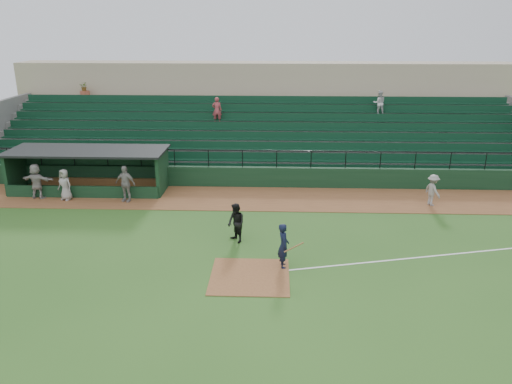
{
  "coord_description": "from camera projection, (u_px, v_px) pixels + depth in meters",
  "views": [
    {
      "loc": [
        0.91,
        -17.98,
        9.11
      ],
      "look_at": [
        0.0,
        5.0,
        1.4
      ],
      "focal_mm": 35.02,
      "sensor_mm": 36.0,
      "label": 1
    }
  ],
  "objects": [
    {
      "name": "dugout_player_c",
      "position": [
        36.0,
        181.0,
        27.29
      ],
      "size": [
        1.87,
        0.81,
        1.95
      ],
      "primitive_type": "imported",
      "rotation": [
        0.0,
        0.0,
        3.01
      ],
      "color": "#A19C97",
      "rests_on": "warning_track"
    },
    {
      "name": "dugout_player_b",
      "position": [
        65.0,
        185.0,
        27.07
      ],
      "size": [
        0.98,
        0.81,
        1.72
      ],
      "primitive_type": "imported",
      "rotation": [
        0.0,
        0.0,
        -0.37
      ],
      "color": "#9A9590",
      "rests_on": "warning_track"
    },
    {
      "name": "batter_at_plate",
      "position": [
        284.0,
        246.0,
        19.5
      ],
      "size": [
        1.05,
        0.73,
        1.84
      ],
      "color": "black",
      "rests_on": "ground"
    },
    {
      "name": "warning_track",
      "position": [
        258.0,
        199.0,
        27.54
      ],
      "size": [
        40.0,
        4.0,
        0.03
      ],
      "primitive_type": "cube",
      "color": "brown",
      "rests_on": "ground"
    },
    {
      "name": "ground",
      "position": [
        251.0,
        265.0,
        19.97
      ],
      "size": [
        90.0,
        90.0,
        0.0
      ],
      "primitive_type": "plane",
      "color": "#2A541B",
      "rests_on": "ground"
    },
    {
      "name": "stadium_structure",
      "position": [
        262.0,
        128.0,
        34.83
      ],
      "size": [
        38.0,
        13.08,
        6.4
      ],
      "color": "black",
      "rests_on": "ground"
    },
    {
      "name": "dugout",
      "position": [
        92.0,
        166.0,
        28.97
      ],
      "size": [
        8.9,
        3.2,
        2.42
      ],
      "color": "black",
      "rests_on": "ground"
    },
    {
      "name": "dugout_player_a",
      "position": [
        125.0,
        184.0,
        26.81
      ],
      "size": [
        1.24,
        0.76,
        1.98
      ],
      "primitive_type": "imported",
      "rotation": [
        0.0,
        0.0,
        -0.26
      ],
      "color": "gray",
      "rests_on": "warning_track"
    },
    {
      "name": "home_plate_dirt",
      "position": [
        250.0,
        276.0,
        19.01
      ],
      "size": [
        3.0,
        3.0,
        0.03
      ],
      "primitive_type": "cube",
      "color": "brown",
      "rests_on": "ground"
    },
    {
      "name": "runner",
      "position": [
        433.0,
        190.0,
        26.25
      ],
      "size": [
        0.98,
        1.24,
        1.68
      ],
      "primitive_type": "imported",
      "rotation": [
        0.0,
        0.0,
        1.96
      ],
      "color": "gray",
      "rests_on": "warning_track"
    },
    {
      "name": "umpire",
      "position": [
        236.0,
        223.0,
        21.82
      ],
      "size": [
        1.05,
        1.09,
        1.76
      ],
      "primitive_type": "imported",
      "rotation": [
        0.0,
        0.0,
        -0.93
      ],
      "color": "black",
      "rests_on": "ground"
    },
    {
      "name": "foul_line",
      "position": [
        444.0,
        255.0,
        20.8
      ],
      "size": [
        17.49,
        4.44,
        0.01
      ],
      "primitive_type": "cube",
      "rotation": [
        0.0,
        0.0,
        0.24
      ],
      "color": "white",
      "rests_on": "ground"
    }
  ]
}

